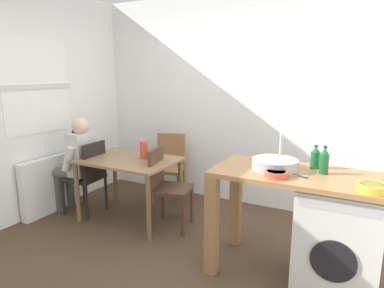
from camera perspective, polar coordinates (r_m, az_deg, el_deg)
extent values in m
plane|color=#4C3826|center=(3.23, -2.09, -19.91)|extent=(5.46, 5.46, 0.00)
cube|color=white|center=(4.36, 9.35, 7.17)|extent=(4.60, 0.10, 2.70)
cube|color=white|center=(4.26, -28.37, 5.78)|extent=(0.10, 3.80, 2.70)
cube|color=white|center=(4.38, -24.97, 8.86)|extent=(0.01, 0.90, 1.10)
cube|color=beige|center=(4.37, -24.90, 8.86)|extent=(0.02, 0.96, 0.06)
cube|color=white|center=(4.53, -23.03, -6.42)|extent=(0.10, 0.80, 0.70)
cube|color=olive|center=(3.92, -10.81, -2.71)|extent=(1.10, 0.76, 0.03)
cylinder|color=brown|center=(4.13, -18.99, -7.80)|extent=(0.05, 0.05, 0.71)
cylinder|color=brown|center=(3.50, -7.43, -10.81)|extent=(0.05, 0.05, 0.71)
cylinder|color=brown|center=(4.57, -12.99, -5.49)|extent=(0.05, 0.05, 0.71)
cylinder|color=brown|center=(4.02, -1.99, -7.64)|extent=(0.05, 0.05, 0.71)
cube|color=black|center=(4.33, -17.97, -5.47)|extent=(0.43, 0.43, 0.04)
cube|color=black|center=(4.15, -16.32, -2.87)|extent=(0.06, 0.38, 0.45)
cylinder|color=black|center=(4.40, -21.12, -8.52)|extent=(0.04, 0.04, 0.45)
cylinder|color=black|center=(4.64, -17.98, -7.22)|extent=(0.04, 0.04, 0.45)
cylinder|color=black|center=(4.16, -17.56, -9.44)|extent=(0.04, 0.04, 0.45)
cylinder|color=black|center=(4.42, -14.46, -7.98)|extent=(0.04, 0.04, 0.45)
cube|color=#4C3323|center=(3.74, -3.47, -7.66)|extent=(0.47, 0.47, 0.04)
cube|color=#4C3323|center=(3.73, -6.13, -4.12)|extent=(0.11, 0.38, 0.45)
cylinder|color=#4C3323|center=(3.93, -0.02, -10.16)|extent=(0.04, 0.04, 0.45)
cylinder|color=#4C3323|center=(3.61, -1.63, -12.23)|extent=(0.04, 0.04, 0.45)
cylinder|color=#4C3323|center=(4.03, -5.01, -9.59)|extent=(0.04, 0.04, 0.45)
cylinder|color=#4C3323|center=(3.73, -7.03, -11.52)|extent=(0.04, 0.04, 0.45)
cube|color=olive|center=(4.49, -4.11, -4.27)|extent=(0.50, 0.50, 0.04)
cube|color=olive|center=(4.60, -3.56, -0.96)|extent=(0.37, 0.14, 0.45)
cylinder|color=olive|center=(4.35, -2.38, -7.91)|extent=(0.04, 0.04, 0.45)
cylinder|color=olive|center=(4.44, -6.94, -7.55)|extent=(0.04, 0.04, 0.45)
cylinder|color=olive|center=(4.68, -1.34, -6.44)|extent=(0.04, 0.04, 0.45)
cylinder|color=olive|center=(4.77, -5.59, -6.14)|extent=(0.04, 0.04, 0.45)
cylinder|color=#595651|center=(4.57, -21.76, -7.82)|extent=(0.11, 0.11, 0.45)
cylinder|color=#595651|center=(4.68, -20.19, -7.19)|extent=(0.11, 0.11, 0.45)
cylinder|color=#595651|center=(4.37, -20.57, -4.80)|extent=(0.41, 0.17, 0.14)
cylinder|color=#595651|center=(4.50, -18.97, -4.22)|extent=(0.41, 0.17, 0.14)
cube|color=silver|center=(4.25, -18.23, -1.61)|extent=(0.22, 0.35, 0.52)
cylinder|color=silver|center=(4.12, -20.37, -2.38)|extent=(0.19, 0.10, 0.31)
cylinder|color=silver|center=(4.42, -16.61, -1.18)|extent=(0.19, 0.10, 0.31)
sphere|color=beige|center=(4.19, -18.54, 2.99)|extent=(0.21, 0.21, 0.21)
sphere|color=black|center=(4.24, -19.07, 1.92)|extent=(0.12, 0.12, 0.12)
cube|color=#9E7042|center=(2.83, 19.06, -5.24)|extent=(1.50, 0.68, 0.04)
cube|color=olive|center=(2.92, 3.38, -13.76)|extent=(0.10, 0.10, 0.88)
cube|color=olive|center=(3.41, 7.46, -9.90)|extent=(0.10, 0.10, 0.88)
cube|color=silver|center=(2.98, 23.56, -14.45)|extent=(0.60, 0.60, 0.86)
cylinder|color=black|center=(2.73, 22.95, -17.97)|extent=(0.32, 0.02, 0.32)
cube|color=#B2B2B7|center=(2.56, 23.72, -9.82)|extent=(0.54, 0.01, 0.08)
cylinder|color=#9EA0A5|center=(2.86, 13.96, -3.40)|extent=(0.38, 0.38, 0.09)
cylinder|color=#B2B2B7|center=(3.01, 14.88, -0.82)|extent=(0.02, 0.02, 0.28)
cylinder|color=#19592D|center=(3.00, 20.28, -2.57)|extent=(0.08, 0.08, 0.14)
cone|color=#19592D|center=(2.98, 20.40, -0.88)|extent=(0.07, 0.07, 0.04)
cylinder|color=#262626|center=(2.97, 20.44, -0.36)|extent=(0.03, 0.03, 0.02)
cylinder|color=#19592D|center=(2.86, 21.60, -3.17)|extent=(0.07, 0.07, 0.16)
cone|color=#19592D|center=(2.83, 21.76, -1.14)|extent=(0.06, 0.06, 0.05)
cylinder|color=#262626|center=(2.82, 21.81, -0.51)|extent=(0.03, 0.03, 0.02)
cylinder|color=#D84C38|center=(2.67, 14.20, -5.00)|extent=(0.18, 0.18, 0.05)
cylinder|color=maroon|center=(2.66, 14.21, -4.75)|extent=(0.14, 0.14, 0.02)
cylinder|color=gold|center=(2.59, 28.29, -6.59)|extent=(0.20, 0.20, 0.05)
cylinder|color=olive|center=(2.58, 28.33, -6.30)|extent=(0.16, 0.16, 0.03)
cylinder|color=#D84C38|center=(3.88, -8.22, -0.99)|extent=(0.09, 0.09, 0.20)
cube|color=#B2B2B7|center=(2.74, 17.73, -5.21)|extent=(0.15, 0.06, 0.01)
cube|color=#262628|center=(2.74, 17.73, -5.21)|extent=(0.15, 0.06, 0.01)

